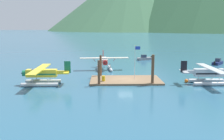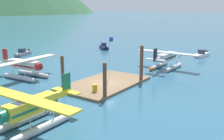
% 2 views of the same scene
% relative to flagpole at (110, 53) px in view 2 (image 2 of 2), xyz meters
% --- Properties ---
extents(ground_plane, '(1200.00, 1200.00, 0.00)m').
position_rel_flagpole_xyz_m(ground_plane, '(-1.74, -0.46, -3.93)').
color(ground_plane, '#285670').
extents(dock_platform, '(12.07, 7.11, 0.30)m').
position_rel_flagpole_xyz_m(dock_platform, '(-1.74, -0.46, -3.78)').
color(dock_platform, brown).
rests_on(dock_platform, ground).
extents(piling_near_left, '(0.42, 0.42, 4.07)m').
position_rel_flagpole_xyz_m(piling_near_left, '(-6.24, -3.74, -1.90)').
color(piling_near_left, brown).
rests_on(piling_near_left, ground).
extents(piling_near_right, '(0.46, 0.46, 4.91)m').
position_rel_flagpole_xyz_m(piling_near_right, '(2.33, -3.58, -1.48)').
color(piling_near_right, brown).
rests_on(piling_near_right, ground).
extents(piling_far_left, '(0.40, 0.40, 4.12)m').
position_rel_flagpole_xyz_m(piling_far_left, '(-6.10, 2.78, -1.87)').
color(piling_far_left, brown).
rests_on(piling_far_left, ground).
extents(flagpole, '(0.95, 0.10, 5.82)m').
position_rel_flagpole_xyz_m(flagpole, '(0.00, 0.00, 0.00)').
color(flagpole, silver).
rests_on(flagpole, dock_platform).
extents(fuel_drum, '(0.62, 0.62, 0.88)m').
position_rel_flagpole_xyz_m(fuel_drum, '(-5.56, -1.82, -3.19)').
color(fuel_drum, gold).
rests_on(fuel_drum, dock_platform).
extents(mooring_buoy, '(0.62, 0.62, 0.62)m').
position_rel_flagpole_xyz_m(mooring_buoy, '(8.36, -2.05, -3.62)').
color(mooring_buoy, orange).
rests_on(mooring_buoy, ground).
extents(seaplane_cream_bow_left, '(10.47, 7.97, 3.84)m').
position_rel_flagpole_xyz_m(seaplane_cream_bow_left, '(-5.49, 10.78, -2.36)').
color(seaplane_cream_bow_left, '#B7BABF').
rests_on(seaplane_cream_bow_left, ground).
extents(seaplane_silver_stbd_aft, '(7.98, 10.42, 3.84)m').
position_rel_flagpole_xyz_m(seaplane_silver_stbd_aft, '(11.65, -3.19, -2.36)').
color(seaplane_silver_stbd_aft, '#B7BABF').
rests_on(seaplane_silver_stbd_aft, ground).
extents(seaplane_yellow_port_aft, '(7.98, 10.41, 3.84)m').
position_rel_flagpole_xyz_m(seaplane_yellow_port_aft, '(-15.49, -3.02, -2.36)').
color(seaplane_yellow_port_aft, '#B7BABF').
rests_on(seaplane_yellow_port_aft, ground).
extents(boat_navy_open_east, '(3.92, 4.13, 1.50)m').
position_rel_flagpole_xyz_m(boat_navy_open_east, '(22.72, 17.86, -3.45)').
color(boat_navy_open_east, navy).
rests_on(boat_navy_open_east, ground).
extents(boat_grey_open_north, '(4.64, 2.93, 1.50)m').
position_rel_flagpole_xyz_m(boat_grey_open_north, '(5.65, 26.33, -3.45)').
color(boat_grey_open_north, gray).
rests_on(boat_grey_open_north, ground).
extents(boat_white_open_se, '(4.87, 2.05, 1.50)m').
position_rel_flagpole_xyz_m(boat_white_open_se, '(25.67, -4.81, -3.45)').
color(boat_white_open_se, silver).
rests_on(boat_white_open_se, ground).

